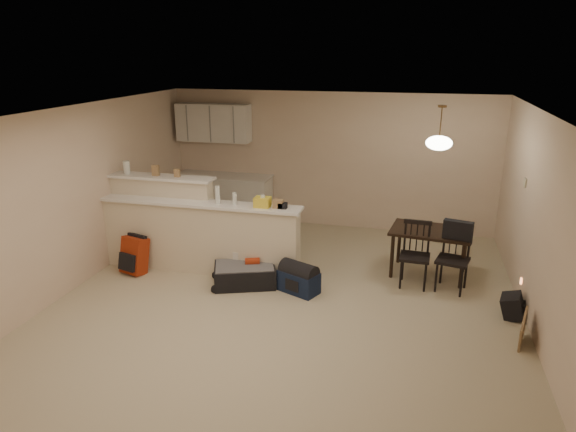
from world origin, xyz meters
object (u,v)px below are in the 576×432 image
(pendant_lamp, at_px, (439,142))
(navy_duffel, at_px, (299,282))
(dining_chair_far, at_px, (453,258))
(red_backpack, at_px, (135,255))
(dining_table, at_px, (430,235))
(black_daypack, at_px, (513,306))
(suitcase, at_px, (245,275))
(dining_chair_near, at_px, (415,255))

(pendant_lamp, height_order, navy_duffel, pendant_lamp)
(dining_chair_far, bearing_deg, red_backpack, -159.26)
(dining_chair_far, height_order, red_backpack, dining_chair_far)
(dining_table, bearing_deg, navy_duffel, -141.81)
(navy_duffel, bearing_deg, black_daypack, 23.73)
(dining_table, xyz_separation_m, suitcase, (-2.54, -0.99, -0.48))
(pendant_lamp, bearing_deg, dining_chair_far, -56.56)
(pendant_lamp, bearing_deg, suitcase, -158.75)
(dining_table, relative_size, pendant_lamp, 1.97)
(dining_chair_far, xyz_separation_m, red_backpack, (-4.58, -0.53, -0.20))
(black_daypack, bearing_deg, dining_chair_near, 76.77)
(navy_duffel, distance_m, black_daypack, 2.76)
(dining_table, xyz_separation_m, navy_duffel, (-1.74, -1.03, -0.47))
(dining_table, xyz_separation_m, red_backpack, (-4.28, -0.99, -0.35))
(pendant_lamp, height_order, dining_chair_near, pendant_lamp)
(dining_table, relative_size, dining_chair_near, 1.31)
(dining_table, distance_m, dining_chair_near, 0.51)
(dining_chair_near, bearing_deg, suitcase, -164.00)
(dining_table, xyz_separation_m, black_daypack, (1.03, -1.05, -0.48))
(dining_table, distance_m, black_daypack, 1.55)
(black_daypack, bearing_deg, dining_table, 57.42)
(dining_chair_near, xyz_separation_m, navy_duffel, (-1.53, -0.59, -0.31))
(dining_chair_near, bearing_deg, dining_table, 68.13)
(dining_chair_far, bearing_deg, dining_table, 137.62)
(suitcase, height_order, navy_duffel, navy_duffel)
(dining_chair_far, relative_size, red_backpack, 1.73)
(suitcase, relative_size, red_backpack, 1.55)
(pendant_lamp, bearing_deg, black_daypack, -45.78)
(red_backpack, distance_m, black_daypack, 5.30)
(red_backpack, bearing_deg, dining_table, 29.84)
(dining_chair_far, height_order, suitcase, dining_chair_far)
(dining_chair_near, height_order, dining_chair_far, dining_chair_far)
(red_backpack, bearing_deg, dining_chair_far, 23.40)
(dining_table, bearing_deg, suitcase, -151.24)
(dining_table, xyz_separation_m, dining_chair_near, (-0.20, -0.44, -0.16))
(dining_table, distance_m, navy_duffel, 2.08)
(dining_table, xyz_separation_m, dining_chair_far, (0.30, -0.46, -0.15))
(pendant_lamp, bearing_deg, dining_chair_near, -114.73)
(dining_chair_near, relative_size, suitcase, 1.09)
(suitcase, distance_m, red_backpack, 1.74)
(dining_table, height_order, black_daypack, dining_table)
(pendant_lamp, relative_size, dining_chair_near, 0.67)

